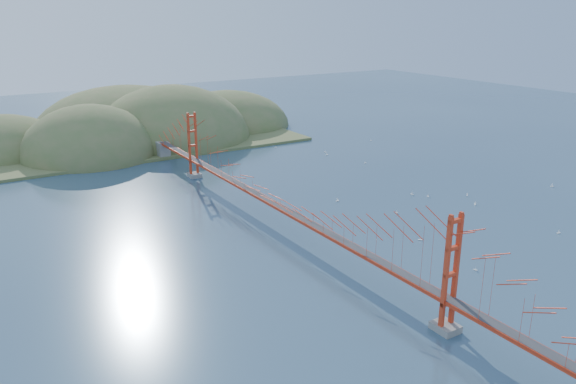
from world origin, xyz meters
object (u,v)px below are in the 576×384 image
bridge (279,180)px  sailboat_1 (397,212)px  sailboat_2 (559,233)px  sailboat_0 (412,194)px

bridge → sailboat_1: size_ratio=165.68×
sailboat_2 → sailboat_1: bearing=126.8°
sailboat_1 → sailboat_2: sailboat_2 is taller
bridge → sailboat_0: bearing=3.3°
sailboat_2 → sailboat_0: bearing=102.4°
bridge → sailboat_0: 27.01m
sailboat_0 → sailboat_1: bearing=-147.2°
sailboat_1 → sailboat_0: bearing=32.8°
bridge → sailboat_1: 19.61m
sailboat_0 → bridge: bearing=-176.7°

